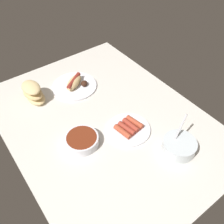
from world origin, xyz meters
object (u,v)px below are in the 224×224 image
at_px(plate_hotdog_assembled, 75,84).
at_px(bowl_coleslaw, 179,146).
at_px(plate_sausages, 129,128).
at_px(bowl_chili, 82,140).
at_px(bread_stack, 33,93).

relative_size(plate_hotdog_assembled, bowl_coleslaw, 1.64).
distance_m(plate_sausages, bowl_coleslaw, 0.25).
relative_size(bowl_chili, bread_stack, 1.08).
xyz_separation_m(plate_sausages, plate_hotdog_assembled, (0.43, 0.04, 0.01)).
distance_m(plate_hotdog_assembled, bread_stack, 0.23).
bearing_deg(plate_hotdog_assembled, plate_sausages, -174.53).
relative_size(plate_hotdog_assembled, bread_stack, 1.80).
relative_size(plate_sausages, bread_stack, 1.49).
height_order(plate_hotdog_assembled, bread_stack, bread_stack).
xyz_separation_m(plate_sausages, bowl_chili, (0.06, 0.22, 0.01)).
distance_m(bowl_coleslaw, bread_stack, 0.78).
bearing_deg(plate_sausages, bowl_chili, 74.14).
xyz_separation_m(plate_sausages, bread_stack, (0.46, 0.27, 0.04)).
bearing_deg(plate_hotdog_assembled, bowl_coleslaw, -167.42).
relative_size(plate_hotdog_assembled, bowl_chili, 1.67).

